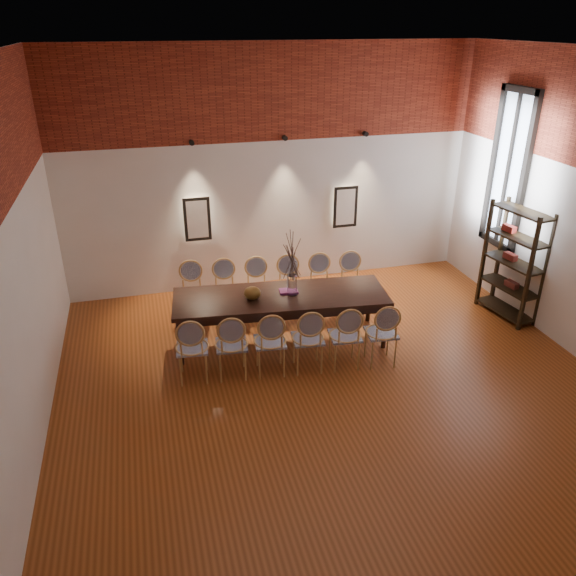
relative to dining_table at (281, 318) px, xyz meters
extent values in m
cube|color=#974A1D|center=(0.40, -1.40, -0.39)|extent=(7.00, 7.00, 0.02)
cube|color=silver|center=(0.40, -1.40, 3.63)|extent=(7.00, 7.00, 0.02)
cube|color=silver|center=(0.40, 2.15, 1.62)|extent=(7.00, 0.10, 4.00)
cube|color=silver|center=(0.40, -4.95, 1.62)|extent=(7.00, 0.10, 4.00)
cube|color=silver|center=(-3.15, -1.40, 1.62)|extent=(0.10, 7.00, 4.00)
cube|color=maroon|center=(0.40, 2.08, 2.88)|extent=(7.00, 0.02, 1.50)
cube|color=#FFEAC6|center=(-0.90, 2.05, 0.93)|extent=(0.36, 0.06, 0.66)
cube|color=#FFEAC6|center=(1.70, 2.05, 0.93)|extent=(0.36, 0.06, 0.66)
cylinder|color=black|center=(-0.90, 2.02, 2.17)|extent=(0.08, 0.10, 0.08)
cylinder|color=black|center=(0.60, 2.02, 2.17)|extent=(0.08, 0.10, 0.08)
cylinder|color=black|center=(2.00, 2.02, 2.17)|extent=(0.08, 0.10, 0.08)
cube|color=silver|center=(3.86, 0.60, 1.77)|extent=(0.02, 0.78, 2.38)
cube|color=black|center=(3.84, 0.60, 1.77)|extent=(0.08, 0.90, 2.50)
cube|color=black|center=(3.84, 0.60, 1.77)|extent=(0.06, 0.06, 2.40)
cube|color=black|center=(0.00, 0.00, 0.00)|extent=(3.12, 1.30, 0.75)
cylinder|color=silver|center=(0.16, -0.02, 0.53)|extent=(0.14, 0.14, 0.30)
ellipsoid|color=brown|center=(-0.41, -0.01, 0.46)|extent=(0.24, 0.24, 0.18)
cube|color=#85296E|center=(0.13, 0.07, 0.39)|extent=(0.28, 0.21, 0.03)
camera|label=1|loc=(-1.75, -6.91, 3.92)|focal=35.00mm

